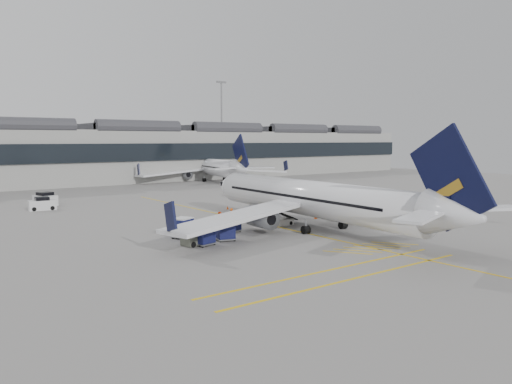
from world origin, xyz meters
TOP-DOWN VIEW (x-y plane):
  - ground at (0.00, 0.00)m, footprint 220.00×220.00m
  - terminal at (0.00, 71.93)m, footprint 200.00×20.45m
  - light_masts at (-1.67, 86.00)m, footprint 113.00×0.60m
  - apron_markings at (10.00, 10.00)m, footprint 0.25×60.00m
  - airliner_main at (12.32, 2.64)m, footprint 35.40×38.76m
  - airliner_far at (35.70, 60.27)m, footprint 34.40×37.91m
  - belt_loader at (10.60, 6.36)m, footprint 4.12×1.43m
  - baggage_cart_a at (4.44, 5.95)m, footprint 1.98×1.77m
  - baggage_cart_b at (-0.84, 2.27)m, footprint 1.93×1.71m
  - baggage_cart_c at (1.76, 2.88)m, footprint 1.92×1.72m
  - baggage_cart_d at (-0.74, 6.32)m, footprint 2.25×2.09m
  - ramp_agent_a at (7.19, 9.93)m, footprint 0.69×0.75m
  - ramp_agent_b at (4.16, 7.70)m, footprint 1.00×0.84m
  - pushback_tug at (-1.35, 2.85)m, footprint 2.53×1.81m
  - safety_cone_nose at (13.15, 19.79)m, footprint 0.33×0.33m
  - safety_cone_engine at (16.97, 7.19)m, footprint 0.41×0.41m
  - service_van_left at (-6.45, 33.55)m, footprint 3.42×1.93m
  - service_van_mid at (-4.93, 38.23)m, footprint 2.70×3.96m
  - service_van_right at (22.87, 30.33)m, footprint 3.98×3.38m

SIDE VIEW (x-z plane):
  - ground at x=0.00m, z-range 0.00..0.00m
  - apron_markings at x=10.00m, z-range 0.00..0.01m
  - safety_cone_nose at x=13.15m, z-range 0.00..0.45m
  - safety_cone_engine at x=16.97m, z-range 0.00..0.57m
  - belt_loader at x=10.60m, z-range -0.35..1.34m
  - pushback_tug at x=-1.35m, z-range -0.07..1.22m
  - service_van_left at x=-6.45m, z-range -0.09..1.60m
  - service_van_right at x=22.87m, z-range -0.10..1.74m
  - service_van_mid at x=-4.93m, z-range -0.10..1.76m
  - ramp_agent_a at x=7.19m, z-range 0.00..1.73m
  - baggage_cart_c at x=1.76m, z-range 0.06..1.77m
  - ramp_agent_b at x=4.16m, z-range 0.00..1.87m
  - baggage_cart_a at x=4.44m, z-range 0.06..1.82m
  - baggage_cart_b at x=-0.84m, z-range 0.06..1.82m
  - baggage_cart_d at x=-0.74m, z-range 0.07..1.96m
  - airliner_far at x=35.70m, z-range -2.10..8.07m
  - airliner_main at x=12.32m, z-range -2.12..8.18m
  - terminal at x=0.00m, z-range -0.06..12.34m
  - light_masts at x=-1.67m, z-range 1.77..27.22m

